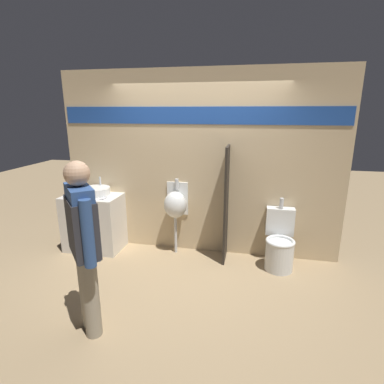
{
  "coord_description": "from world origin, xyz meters",
  "views": [
    {
      "loc": [
        0.8,
        -3.68,
        2.13
      ],
      "look_at": [
        0.0,
        0.17,
        1.05
      ],
      "focal_mm": 28.0,
      "sensor_mm": 36.0,
      "label": 1
    }
  ],
  "objects_px": {
    "sink_basin": "(96,191)",
    "cell_phone": "(104,198)",
    "toilet": "(279,245)",
    "urinal_near_counter": "(175,205)",
    "person_in_vest": "(83,238)"
  },
  "relations": [
    {
      "from": "sink_basin",
      "to": "toilet",
      "type": "bearing_deg",
      "value": -1.61
    },
    {
      "from": "sink_basin",
      "to": "toilet",
      "type": "height_order",
      "value": "sink_basin"
    },
    {
      "from": "toilet",
      "to": "person_in_vest",
      "type": "bearing_deg",
      "value": -138.77
    },
    {
      "from": "urinal_near_counter",
      "to": "toilet",
      "type": "height_order",
      "value": "urinal_near_counter"
    },
    {
      "from": "cell_phone",
      "to": "sink_basin",
      "type": "bearing_deg",
      "value": 141.9
    },
    {
      "from": "sink_basin",
      "to": "cell_phone",
      "type": "bearing_deg",
      "value": -38.1
    },
    {
      "from": "urinal_near_counter",
      "to": "person_in_vest",
      "type": "bearing_deg",
      "value": -102.08
    },
    {
      "from": "sink_basin",
      "to": "person_in_vest",
      "type": "height_order",
      "value": "person_in_vest"
    },
    {
      "from": "cell_phone",
      "to": "person_in_vest",
      "type": "distance_m",
      "value": 1.72
    },
    {
      "from": "sink_basin",
      "to": "cell_phone",
      "type": "height_order",
      "value": "sink_basin"
    },
    {
      "from": "toilet",
      "to": "sink_basin",
      "type": "bearing_deg",
      "value": 178.39
    },
    {
      "from": "sink_basin",
      "to": "person_in_vest",
      "type": "bearing_deg",
      "value": -64.15
    },
    {
      "from": "person_in_vest",
      "to": "toilet",
      "type": "bearing_deg",
      "value": -90.49
    },
    {
      "from": "sink_basin",
      "to": "cell_phone",
      "type": "xyz_separation_m",
      "value": [
        0.21,
        -0.16,
        -0.05
      ]
    },
    {
      "from": "cell_phone",
      "to": "toilet",
      "type": "xyz_separation_m",
      "value": [
        2.55,
        0.08,
        -0.54
      ]
    }
  ]
}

